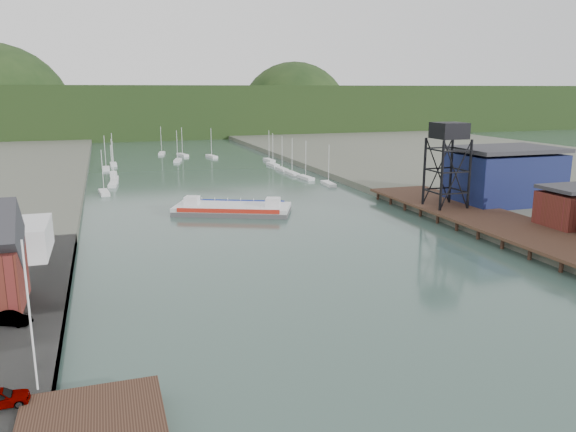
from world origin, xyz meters
TOP-DOWN VIEW (x-y plane):
  - ground at (0.00, 0.00)m, footprint 600.00×600.00m
  - east_pier at (37.00, 45.00)m, footprint 14.00×70.00m
  - flagpole at (-33.00, 10.00)m, footprint 0.16×0.16m
  - lift_tower at (35.00, 58.00)m, footprint 6.50×6.50m
  - blue_shed at (50.00, 60.00)m, footprint 20.50×14.50m
  - marina_sailboats at (0.08, 138.46)m, footprint 57.71×92.65m
  - distant_hills at (-3.98, 301.35)m, footprint 500.00×120.00m
  - chain_ferry at (-3.30, 74.07)m, footprint 24.47×17.43m
  - car_west_b at (-36.72, 24.00)m, footprint 4.15×2.87m

SIDE VIEW (x-z plane):
  - ground at x=0.00m, z-range 0.00..0.00m
  - marina_sailboats at x=0.08m, z-range -0.10..0.80m
  - chain_ferry at x=-3.30m, z-range -0.70..2.58m
  - east_pier at x=37.00m, z-range 0.67..3.12m
  - car_west_b at x=-36.72m, z-range 1.60..2.90m
  - blue_shed at x=50.00m, z-range 1.41..12.71m
  - flagpole at x=-33.00m, z-range 1.60..13.60m
  - distant_hills at x=-3.98m, z-range -29.62..50.38m
  - lift_tower at x=35.00m, z-range 7.65..23.65m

